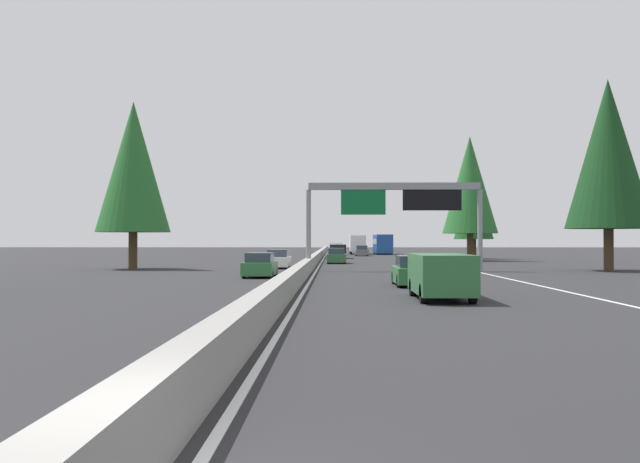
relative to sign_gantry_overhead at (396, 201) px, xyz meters
The scene contains 19 objects.
ground_plane 16.41m from the sign_gantry_overhead, 22.75° to the left, with size 320.00×320.00×0.00m, color #262628.
median_barrier 35.28m from the sign_gantry_overhead, 10.44° to the left, with size 180.00×0.56×0.90m, color gray.
shoulder_stripe_right 25.51m from the sign_gantry_overhead, 12.67° to the right, with size 160.00×0.16×0.01m, color silver.
shoulder_stripe_median 25.58m from the sign_gantry_overhead, 13.34° to the left, with size 160.00×0.16×0.01m, color silver.
sign_gantry_overhead is the anchor object (origin of this frame).
minivan_near_right 25.08m from the sign_gantry_overhead, behind, with size 5.00×1.95×1.69m.
sedan_distant_a 17.24m from the sign_gantry_overhead, behind, with size 4.40×1.80×1.47m.
sedan_near_center 18.09m from the sign_gantry_overhead, 14.12° to the left, with size 4.40×1.80×1.47m.
bus_mid_left 63.03m from the sign_gantry_overhead, ahead, with size 11.50×2.55×3.10m.
sedan_mid_right 50.26m from the sign_gantry_overhead, ahead, with size 4.40×1.80×1.47m.
pickup_far_center 55.68m from the sign_gantry_overhead, ahead, with size 5.60×2.00×1.86m.
box_truck_mid_center 62.91m from the sign_gantry_overhead, ahead, with size 8.50×2.40×2.95m.
minivan_far_right 36.65m from the sign_gantry_overhead, ahead, with size 5.00×1.95×1.69m.
oncoming_near 11.11m from the sign_gantry_overhead, 60.72° to the left, with size 4.40×1.80×1.47m.
oncoming_far 13.18m from the sign_gantry_overhead, 134.09° to the left, with size 4.40×1.80×1.47m.
conifer_right_near 15.74m from the sign_gantry_overhead, 87.71° to the right, with size 6.12×6.12×13.92m.
conifer_right_mid 27.76m from the sign_gantry_overhead, 21.48° to the right, with size 5.91×5.91×13.42m.
conifer_right_far 36.23m from the sign_gantry_overhead, 19.55° to the right, with size 4.69×4.69×10.66m.
conifer_left_near 20.40m from the sign_gantry_overhead, 80.91° to the left, with size 5.68×5.68×12.92m.
Camera 1 is at (-5.92, -1.58, 2.21)m, focal length 40.23 mm.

